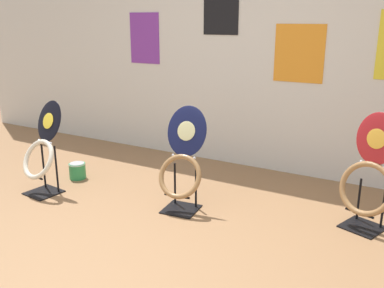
{
  "coord_description": "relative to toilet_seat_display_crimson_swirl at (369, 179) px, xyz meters",
  "views": [
    {
      "loc": [
        1.74,
        -1.8,
        1.56
      ],
      "look_at": [
        0.07,
        1.16,
        0.55
      ],
      "focal_mm": 40.0,
      "sensor_mm": 36.0,
      "label": 1
    }
  ],
  "objects": [
    {
      "name": "toilet_seat_display_crimson_swirl",
      "position": [
        0.0,
        0.0,
        0.0
      ],
      "size": [
        0.45,
        0.36,
        0.9
      ],
      "color": "black",
      "rests_on": "ground_plane"
    },
    {
      "name": "paint_can",
      "position": [
        -2.68,
        -0.3,
        -0.32
      ],
      "size": [
        0.17,
        0.17,
        0.16
      ],
      "color": "#2D8E4C",
      "rests_on": "ground_plane"
    },
    {
      "name": "toilet_seat_display_jazz_black",
      "position": [
        -2.68,
        -0.71,
        -0.01
      ],
      "size": [
        0.4,
        0.38,
        0.84
      ],
      "color": "black",
      "rests_on": "ground_plane"
    },
    {
      "name": "toilet_seat_display_navy_moon",
      "position": [
        -1.39,
        -0.39,
        -0.02
      ],
      "size": [
        0.4,
        0.38,
        0.86
      ],
      "color": "black",
      "rests_on": "ground_plane"
    },
    {
      "name": "ground_plane",
      "position": [
        -1.42,
        -1.45,
        -0.4
      ],
      "size": [
        14.0,
        14.0,
        0.0
      ],
      "primitive_type": "plane",
      "color": "#8E6642"
    },
    {
      "name": "wall_back",
      "position": [
        -1.42,
        0.94,
        0.9
      ],
      "size": [
        8.0,
        0.07,
        2.6
      ],
      "color": "silver",
      "rests_on": "ground_plane"
    }
  ]
}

